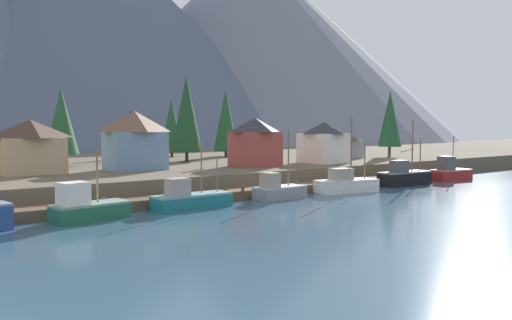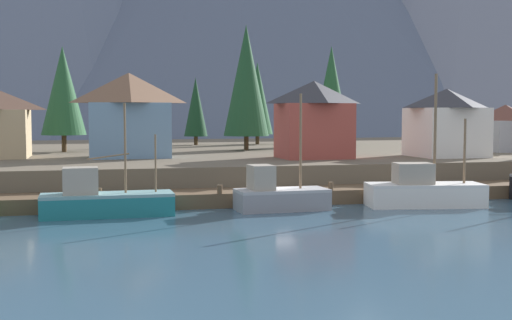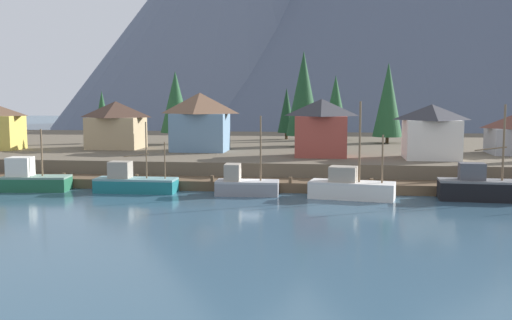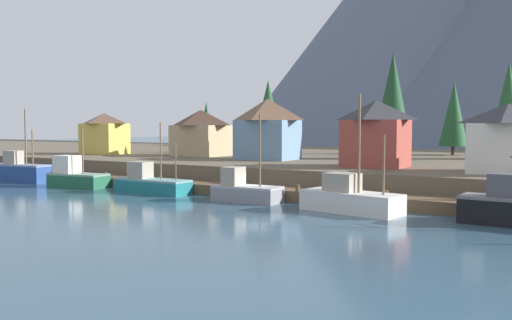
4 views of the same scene
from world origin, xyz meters
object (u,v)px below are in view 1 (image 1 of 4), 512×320
Objects in this scene: house_red at (255,141)px; house_tan at (31,146)px; house_grey at (340,144)px; conifer_centre at (131,131)px; fishing_boat_red at (450,172)px; house_blue at (135,140)px; fishing_boat_grey at (278,190)px; fishing_boat_white at (346,184)px; conifer_near_right at (226,120)px; conifer_back_right at (186,114)px; fishing_boat_green at (87,207)px; house_white at (324,142)px; conifer_back_left at (61,121)px; fishing_boat_black at (404,177)px; conifer_mid_left at (390,119)px; fishing_boat_teal at (190,199)px; conifer_near_left at (172,124)px.

house_red is 29.10m from house_tan.
conifer_centre is at bearing 144.48° from house_grey.
fishing_boat_red is 0.87× the size of house_blue.
conifer_centre is at bearing 86.63° from fishing_boat_grey.
fishing_boat_grey is at bearing -147.09° from house_grey.
fishing_boat_white is 37.41m from conifer_near_right.
fishing_boat_green is at bearing -132.98° from conifer_back_right.
house_white is 38.28m from conifer_back_left.
conifer_back_right is at bearing 125.91° from fishing_boat_black.
house_red reaches higher than fishing_boat_black.
house_red reaches higher than house_white.
house_tan is 26.60m from conifer_back_right.
fishing_boat_white is at bearing -134.84° from house_grey.
conifer_near_right is (16.73, 35.28, 8.15)m from fishing_boat_grey.
conifer_back_right reaches higher than house_grey.
conifer_centre reaches higher than fishing_boat_grey.
fishing_boat_white is 15.51m from house_red.
fishing_boat_white is 1.42× the size of house_grey.
conifer_centre is at bearing 146.65° from conifer_mid_left.
house_grey reaches higher than fishing_boat_teal.
fishing_boat_white is at bearing -6.06° from fishing_boat_grey.
house_white is 0.51× the size of conifer_near_right.
conifer_back_right is at bearing 135.92° from house_white.
conifer_near_left is (1.68, 27.55, 2.46)m from house_red.
conifer_mid_left is (8.54, -3.96, 4.37)m from house_grey.
fishing_boat_red is (33.18, -0.32, 0.22)m from fishing_boat_grey.
fishing_boat_red is 19.11m from conifer_mid_left.
house_red is 0.94× the size of house_tan.
fishing_boat_white is at bearing -150.24° from conifer_mid_left.
house_blue reaches higher than fishing_boat_black.
fishing_boat_black is 1.05× the size of conifer_centre.
conifer_centre reaches higher than house_blue.
house_grey is 13.01m from house_white.
fishing_boat_teal is 0.77× the size of conifer_near_left.
fishing_boat_black is 21.18m from house_red.
conifer_back_right reaches higher than fishing_boat_green.
house_blue reaches higher than house_red.
house_white is at bearing -147.47° from house_grey.
fishing_boat_grey is (11.41, -0.11, 0.01)m from fishing_boat_teal.
fishing_boat_green is 39.53m from conifer_back_right.
house_white is 0.74× the size of conifer_centre.
fishing_boat_red reaches higher than fishing_boat_green.
house_white is (31.10, 12.74, 4.70)m from fishing_boat_teal.
house_red reaches higher than fishing_boat_white.
fishing_boat_white reaches higher than house_tan.
fishing_boat_red is 58.43m from house_tan.
house_red is at bearing -78.39° from conifer_back_right.
conifer_near_right is at bearing 30.81° from conifer_back_right.
conifer_near_right reaches higher than house_tan.
house_red reaches higher than fishing_boat_teal.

